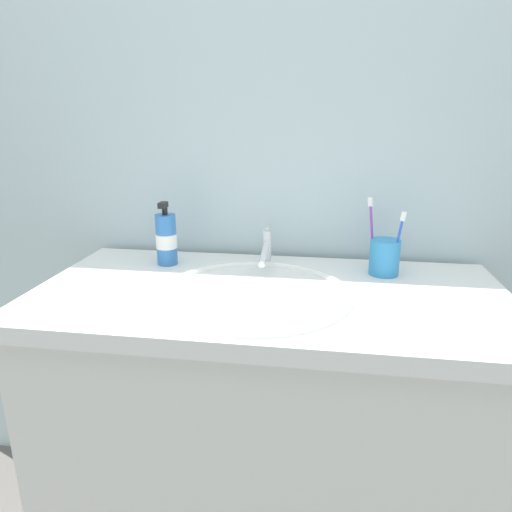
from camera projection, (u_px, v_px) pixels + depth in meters
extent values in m
cube|color=silver|center=(284.00, 147.00, 1.39)|extent=(2.39, 0.04, 2.40)
cube|color=silver|center=(268.00, 440.00, 1.30)|extent=(1.15, 0.56, 0.83)
cube|color=white|center=(269.00, 298.00, 1.17)|extent=(1.19, 0.59, 0.04)
ellipsoid|color=white|center=(254.00, 310.00, 1.15)|extent=(0.42, 0.42, 0.08)
torus|color=white|center=(254.00, 294.00, 1.14)|extent=(0.49, 0.49, 0.02)
cylinder|color=#595B60|center=(254.00, 324.00, 1.16)|extent=(0.03, 0.03, 0.01)
cylinder|color=silver|center=(267.00, 247.00, 1.36)|extent=(0.02, 0.02, 0.10)
cylinder|color=silver|center=(264.00, 254.00, 1.30)|extent=(0.02, 0.12, 0.05)
cylinder|color=silver|center=(268.00, 227.00, 1.36)|extent=(0.01, 0.05, 0.01)
cylinder|color=#338CCC|center=(384.00, 257.00, 1.27)|extent=(0.08, 0.08, 0.10)
cylinder|color=purple|center=(372.00, 237.00, 1.28)|extent=(0.03, 0.02, 0.19)
cube|color=white|center=(371.00, 202.00, 1.26)|extent=(0.02, 0.02, 0.03)
cylinder|color=blue|center=(397.00, 246.00, 1.24)|extent=(0.03, 0.02, 0.16)
cube|color=white|center=(404.00, 216.00, 1.21)|extent=(0.02, 0.01, 0.03)
cylinder|color=#3372BF|center=(166.00, 240.00, 1.35)|extent=(0.06, 0.06, 0.15)
cylinder|color=black|center=(165.00, 211.00, 1.33)|extent=(0.02, 0.02, 0.02)
cube|color=black|center=(163.00, 205.00, 1.31)|extent=(0.02, 0.04, 0.02)
cylinder|color=white|center=(167.00, 241.00, 1.35)|extent=(0.06, 0.06, 0.04)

